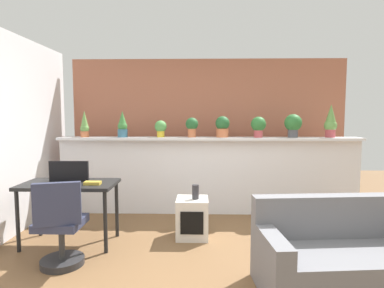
{
  "coord_description": "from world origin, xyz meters",
  "views": [
    {
      "loc": [
        -0.13,
        -3.04,
        1.56
      ],
      "look_at": [
        -0.23,
        0.92,
        1.2
      ],
      "focal_mm": 30.34,
      "sensor_mm": 36.0,
      "label": 1
    }
  ],
  "objects_px": {
    "potted_plant_4": "(222,126)",
    "potted_plant_6": "(293,124)",
    "side_cube_shelf": "(192,218)",
    "couch": "(346,259)",
    "desk": "(69,190)",
    "vase_on_shelf": "(195,192)",
    "office_chair": "(60,231)",
    "potted_plant_1": "(123,126)",
    "book_on_desk": "(93,183)",
    "potted_plant_0": "(85,125)",
    "tv_monitor": "(69,171)",
    "potted_plant_7": "(331,122)",
    "potted_plant_2": "(161,128)",
    "potted_plant_3": "(192,126)",
    "potted_plant_5": "(258,125)"
  },
  "relations": [
    {
      "from": "potted_plant_4",
      "to": "potted_plant_6",
      "type": "bearing_deg",
      "value": -1.5
    },
    {
      "from": "potted_plant_4",
      "to": "side_cube_shelf",
      "type": "xyz_separation_m",
      "value": [
        -0.44,
        -1.01,
        -1.13
      ]
    },
    {
      "from": "potted_plant_4",
      "to": "couch",
      "type": "xyz_separation_m",
      "value": [
        0.96,
        -2.23,
        -1.1
      ]
    },
    {
      "from": "desk",
      "to": "vase_on_shelf",
      "type": "distance_m",
      "value": 1.53
    },
    {
      "from": "potted_plant_6",
      "to": "office_chair",
      "type": "relative_size",
      "value": 0.39
    },
    {
      "from": "potted_plant_1",
      "to": "book_on_desk",
      "type": "height_order",
      "value": "potted_plant_1"
    },
    {
      "from": "potted_plant_0",
      "to": "book_on_desk",
      "type": "relative_size",
      "value": 2.21
    },
    {
      "from": "tv_monitor",
      "to": "potted_plant_0",
      "type": "bearing_deg",
      "value": 99.99
    },
    {
      "from": "desk",
      "to": "office_chair",
      "type": "xyz_separation_m",
      "value": [
        0.15,
        -0.61,
        -0.28
      ]
    },
    {
      "from": "potted_plant_7",
      "to": "potted_plant_4",
      "type": "bearing_deg",
      "value": -179.61
    },
    {
      "from": "desk",
      "to": "tv_monitor",
      "type": "height_order",
      "value": "tv_monitor"
    },
    {
      "from": "couch",
      "to": "potted_plant_0",
      "type": "bearing_deg",
      "value": 144.81
    },
    {
      "from": "potted_plant_4",
      "to": "book_on_desk",
      "type": "height_order",
      "value": "potted_plant_4"
    },
    {
      "from": "office_chair",
      "to": "side_cube_shelf",
      "type": "relative_size",
      "value": 1.82
    },
    {
      "from": "potted_plant_1",
      "to": "couch",
      "type": "relative_size",
      "value": 0.25
    },
    {
      "from": "potted_plant_2",
      "to": "potted_plant_6",
      "type": "distance_m",
      "value": 2.04
    },
    {
      "from": "potted_plant_6",
      "to": "desk",
      "type": "height_order",
      "value": "potted_plant_6"
    },
    {
      "from": "couch",
      "to": "potted_plant_7",
      "type": "bearing_deg",
      "value": 72.56
    },
    {
      "from": "office_chair",
      "to": "vase_on_shelf",
      "type": "bearing_deg",
      "value": 31.97
    },
    {
      "from": "tv_monitor",
      "to": "side_cube_shelf",
      "type": "bearing_deg",
      "value": 6.32
    },
    {
      "from": "potted_plant_1",
      "to": "potted_plant_6",
      "type": "xyz_separation_m",
      "value": [
        2.62,
        0.02,
        0.02
      ]
    },
    {
      "from": "potted_plant_4",
      "to": "potted_plant_6",
      "type": "relative_size",
      "value": 0.91
    },
    {
      "from": "side_cube_shelf",
      "to": "vase_on_shelf",
      "type": "relative_size",
      "value": 2.75
    },
    {
      "from": "potted_plant_6",
      "to": "side_cube_shelf",
      "type": "bearing_deg",
      "value": -147.0
    },
    {
      "from": "book_on_desk",
      "to": "potted_plant_2",
      "type": "bearing_deg",
      "value": 64.69
    },
    {
      "from": "potted_plant_1",
      "to": "potted_plant_7",
      "type": "height_order",
      "value": "potted_plant_7"
    },
    {
      "from": "potted_plant_6",
      "to": "desk",
      "type": "xyz_separation_m",
      "value": [
        -2.98,
        -1.23,
        -0.75
      ]
    },
    {
      "from": "potted_plant_2",
      "to": "couch",
      "type": "distance_m",
      "value": 3.12
    },
    {
      "from": "potted_plant_0",
      "to": "potted_plant_2",
      "type": "height_order",
      "value": "potted_plant_0"
    },
    {
      "from": "potted_plant_6",
      "to": "book_on_desk",
      "type": "bearing_deg",
      "value": -153.6
    },
    {
      "from": "potted_plant_1",
      "to": "office_chair",
      "type": "relative_size",
      "value": 0.44
    },
    {
      "from": "office_chair",
      "to": "potted_plant_7",
      "type": "bearing_deg",
      "value": 28.85
    },
    {
      "from": "potted_plant_7",
      "to": "potted_plant_3",
      "type": "bearing_deg",
      "value": -179.33
    },
    {
      "from": "potted_plant_6",
      "to": "side_cube_shelf",
      "type": "distance_m",
      "value": 2.15
    },
    {
      "from": "potted_plant_6",
      "to": "tv_monitor",
      "type": "relative_size",
      "value": 0.75
    },
    {
      "from": "potted_plant_7",
      "to": "couch",
      "type": "relative_size",
      "value": 0.31
    },
    {
      "from": "potted_plant_2",
      "to": "potted_plant_3",
      "type": "relative_size",
      "value": 0.85
    },
    {
      "from": "potted_plant_7",
      "to": "vase_on_shelf",
      "type": "bearing_deg",
      "value": -153.3
    },
    {
      "from": "potted_plant_6",
      "to": "book_on_desk",
      "type": "xyz_separation_m",
      "value": [
        -2.67,
        -1.32,
        -0.64
      ]
    },
    {
      "from": "potted_plant_5",
      "to": "tv_monitor",
      "type": "height_order",
      "value": "potted_plant_5"
    },
    {
      "from": "potted_plant_5",
      "to": "potted_plant_6",
      "type": "bearing_deg",
      "value": 2.05
    },
    {
      "from": "desk",
      "to": "tv_monitor",
      "type": "bearing_deg",
      "value": 110.84
    },
    {
      "from": "potted_plant_6",
      "to": "book_on_desk",
      "type": "distance_m",
      "value": 3.05
    },
    {
      "from": "side_cube_shelf",
      "to": "potted_plant_2",
      "type": "bearing_deg",
      "value": 117.29
    },
    {
      "from": "potted_plant_1",
      "to": "tv_monitor",
      "type": "bearing_deg",
      "value": -109.02
    },
    {
      "from": "potted_plant_0",
      "to": "vase_on_shelf",
      "type": "bearing_deg",
      "value": -29.43
    },
    {
      "from": "potted_plant_5",
      "to": "side_cube_shelf",
      "type": "relative_size",
      "value": 0.64
    },
    {
      "from": "potted_plant_2",
      "to": "office_chair",
      "type": "height_order",
      "value": "potted_plant_2"
    },
    {
      "from": "potted_plant_3",
      "to": "book_on_desk",
      "type": "distance_m",
      "value": 1.85
    },
    {
      "from": "potted_plant_4",
      "to": "side_cube_shelf",
      "type": "distance_m",
      "value": 1.58
    }
  ]
}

